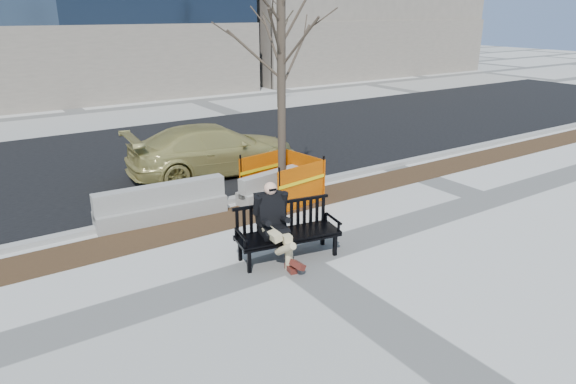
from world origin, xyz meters
name	(u,v)px	position (x,y,z in m)	size (l,w,h in m)	color
ground	(292,260)	(0.00, 0.00, 0.00)	(120.00, 120.00, 0.00)	beige
mulch_strip	(231,218)	(0.00, 2.60, 0.00)	(40.00, 1.20, 0.02)	#47301C
asphalt_street	(145,159)	(0.00, 8.80, 0.00)	(60.00, 10.40, 0.01)	black
curb	(213,204)	(0.00, 3.55, 0.06)	(60.00, 0.25, 0.12)	#9E9B93
bench	(288,258)	(-0.02, 0.11, 0.00)	(2.10, 0.75, 1.12)	black
seated_man	(273,259)	(-0.30, 0.22, 0.00)	(0.68, 1.13, 1.58)	black
tree_fence	(282,200)	(1.69, 2.96, 0.00)	(2.40, 2.40, 6.01)	#F26100
sedan	(215,173)	(1.25, 6.01, 0.00)	(2.09, 5.13, 1.49)	tan
jersey_barrier_left	(163,219)	(-1.39, 3.40, 0.00)	(3.06, 0.61, 0.88)	gray
jersey_barrier_right	(280,196)	(1.80, 3.25, 0.00)	(2.58, 0.52, 0.74)	#9A9890
far_tree_right	(279,107)	(8.94, 14.43, 0.00)	(2.20, 2.20, 5.93)	#4D4232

